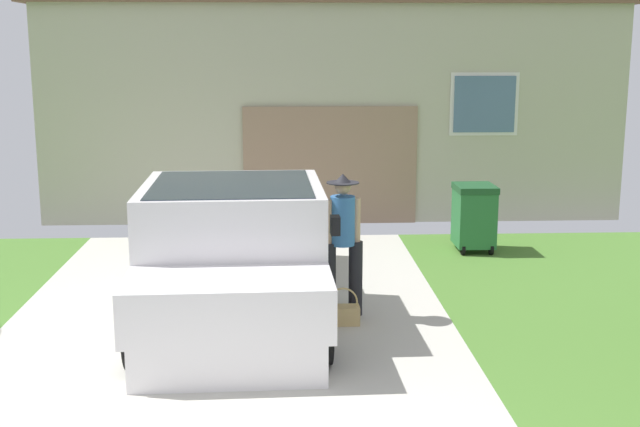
% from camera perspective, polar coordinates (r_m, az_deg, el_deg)
% --- Properties ---
extents(pickup_truck, '(2.29, 5.18, 1.62)m').
position_cam_1_polar(pickup_truck, '(9.68, -6.02, -2.99)').
color(pickup_truck, silver).
rests_on(pickup_truck, ground).
extents(person_with_hat, '(0.49, 0.38, 1.72)m').
position_cam_1_polar(person_with_hat, '(9.62, 1.57, -1.94)').
color(person_with_hat, black).
rests_on(person_with_hat, ground).
extents(handbag, '(0.39, 0.21, 0.44)m').
position_cam_1_polar(handbag, '(9.56, 1.59, -6.96)').
color(handbag, tan).
rests_on(handbag, ground).
extents(house_with_garage, '(11.00, 6.17, 4.61)m').
position_cam_1_polar(house_with_garage, '(17.62, 0.43, 8.82)').
color(house_with_garage, '#B6B397').
rests_on(house_with_garage, ground).
extents(wheeled_trash_bin, '(0.60, 0.72, 1.05)m').
position_cam_1_polar(wheeled_trash_bin, '(13.05, 10.66, -0.11)').
color(wheeled_trash_bin, '#286B38').
rests_on(wheeled_trash_bin, ground).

